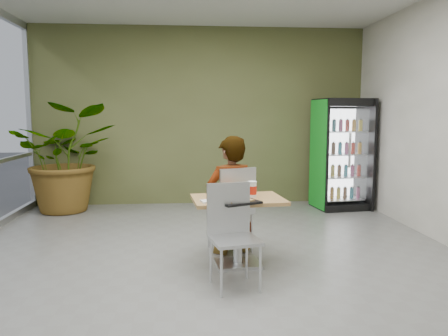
{
  "coord_description": "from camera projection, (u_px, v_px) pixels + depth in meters",
  "views": [
    {
      "loc": [
        -0.22,
        -4.49,
        1.64
      ],
      "look_at": [
        0.21,
        0.68,
        1.0
      ],
      "focal_mm": 35.0,
      "sensor_mm": 36.0,
      "label": 1
    }
  ],
  "objects": [
    {
      "name": "ground",
      "position": [
        210.0,
        269.0,
        4.66
      ],
      "size": [
        7.0,
        7.0,
        0.0
      ],
      "primitive_type": "plane",
      "color": "slate",
      "rests_on": "ground"
    },
    {
      "name": "room_envelope",
      "position": [
        209.0,
        118.0,
        4.47
      ],
      "size": [
        6.0,
        7.0,
        3.2
      ],
      "primitive_type": null,
      "color": "silver",
      "rests_on": "ground"
    },
    {
      "name": "dining_table",
      "position": [
        238.0,
        217.0,
        4.7
      ],
      "size": [
        1.02,
        0.76,
        0.75
      ],
      "rotation": [
        0.0,
        0.0,
        0.09
      ],
      "color": "#AD894A",
      "rests_on": "ground"
    },
    {
      "name": "chair_far",
      "position": [
        234.0,
        203.0,
        5.13
      ],
      "size": [
        0.58,
        0.59,
        1.03
      ],
      "rotation": [
        0.0,
        0.0,
        3.49
      ],
      "color": "#BBBEC0",
      "rests_on": "ground"
    },
    {
      "name": "chair_near",
      "position": [
        232.0,
        226.0,
        4.18
      ],
      "size": [
        0.51,
        0.52,
        0.98
      ],
      "rotation": [
        0.0,
        0.0,
        0.2
      ],
      "color": "#BBBEC0",
      "rests_on": "ground"
    },
    {
      "name": "seated_woman",
      "position": [
        230.0,
        207.0,
        5.19
      ],
      "size": [
        0.72,
        0.59,
        1.69
      ],
      "primitive_type": "imported",
      "rotation": [
        0.0,
        0.0,
        3.49
      ],
      "color": "black",
      "rests_on": "ground"
    },
    {
      "name": "pizza_plate",
      "position": [
        236.0,
        195.0,
        4.77
      ],
      "size": [
        0.31,
        0.27,
        0.03
      ],
      "color": "white",
      "rests_on": "dining_table"
    },
    {
      "name": "soda_cup",
      "position": [
        252.0,
        189.0,
        4.72
      ],
      "size": [
        0.1,
        0.1,
        0.17
      ],
      "color": "white",
      "rests_on": "dining_table"
    },
    {
      "name": "napkin_stack",
      "position": [
        208.0,
        201.0,
        4.44
      ],
      "size": [
        0.17,
        0.17,
        0.02
      ],
      "primitive_type": "cube",
      "rotation": [
        0.0,
        0.0,
        0.25
      ],
      "color": "white",
      "rests_on": "dining_table"
    },
    {
      "name": "cafeteria_tray",
      "position": [
        238.0,
        202.0,
        4.39
      ],
      "size": [
        0.49,
        0.43,
        0.02
      ],
      "primitive_type": "cube",
      "rotation": [
        0.0,
        0.0,
        0.43
      ],
      "color": "black",
      "rests_on": "dining_table"
    },
    {
      "name": "beverage_fridge",
      "position": [
        342.0,
        154.0,
        7.56
      ],
      "size": [
        0.95,
        0.77,
        1.91
      ],
      "rotation": [
        0.0,
        0.0,
        0.13
      ],
      "color": "black",
      "rests_on": "ground"
    },
    {
      "name": "potted_plant",
      "position": [
        67.0,
        158.0,
        7.35
      ],
      "size": [
        1.82,
        1.63,
        1.82
      ],
      "primitive_type": "imported",
      "rotation": [
        0.0,
        0.0,
        0.14
      ],
      "color": "#326A2A",
      "rests_on": "ground"
    }
  ]
}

